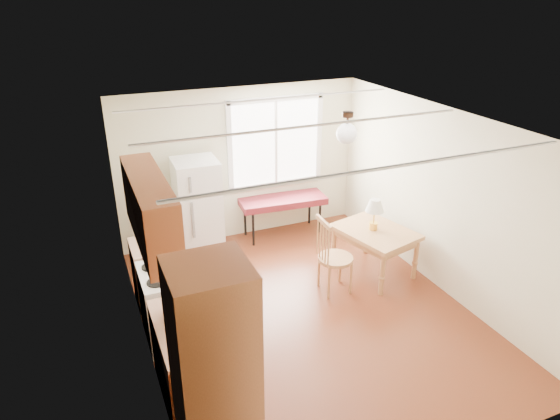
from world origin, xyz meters
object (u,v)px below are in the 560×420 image
dining_table (375,236)px  chair (329,251)px  refrigerator (198,210)px  bench (283,202)px

dining_table → chair: 0.88m
refrigerator → chair: bearing=-48.9°
bench → dining_table: dining_table is taller
refrigerator → chair: size_ratio=1.43×
bench → chair: 1.88m
bench → refrigerator: bearing=-168.0°
refrigerator → dining_table: bearing=-31.6°
refrigerator → chair: (1.36, -1.68, -0.15)m
bench → chair: chair is taller
refrigerator → bench: (1.48, 0.20, -0.19)m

